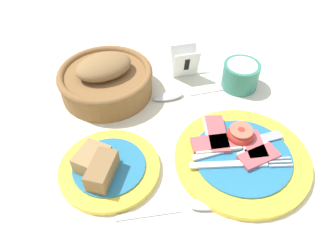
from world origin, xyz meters
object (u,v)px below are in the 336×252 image
Objects in this scene: breakfast_plate at (241,155)px; number_card at (185,62)px; teaspoon_by_saucer at (180,95)px; bread_basket at (106,79)px; bread_plate at (106,168)px; teaspoon_near_cup at (194,206)px; sugar_cup at (241,75)px.

breakfast_plate is 0.27m from number_card.
number_card is at bearing -115.10° from teaspoon_by_saucer.
number_card is (-0.05, 0.27, 0.03)m from breakfast_plate.
bread_basket reaches higher than teaspoon_by_saucer.
number_card is at bearing 8.47° from bread_basket.
bread_basket is 0.17m from teaspoon_by_saucer.
bread_plate is 2.49× the size of number_card.
teaspoon_by_saucer is 0.28m from teaspoon_near_cup.
bread_plate is (-0.25, 0.01, 0.00)m from breakfast_plate.
breakfast_plate is 1.30× the size of teaspoon_near_cup.
sugar_cup is at bearing 31.02° from bread_plate.
breakfast_plate is at bearing -46.06° from bread_basket.
sugar_cup is 0.34m from teaspoon_near_cup.
sugar_cup is (0.07, 0.21, 0.02)m from breakfast_plate.
bread_plate reaches higher than breakfast_plate.
sugar_cup reaches higher than breakfast_plate.
bread_basket is 2.84× the size of number_card.
bread_basket is at bearing -19.97° from teaspoon_by_saucer.
bread_plate is 0.23m from bread_basket.
bread_plate is at bearing -94.15° from bread_basket.
teaspoon_near_cup is (-0.04, -0.28, 0.00)m from teaspoon_by_saucer.
teaspoon_by_saucer is (-0.07, 0.20, -0.01)m from breakfast_plate.
teaspoon_by_saucer is (0.16, -0.05, -0.03)m from bread_basket.
bread_basket is at bearing 173.36° from sugar_cup.
breakfast_plate is 1.21× the size of bread_basket.
breakfast_plate is 3.43× the size of number_card.
breakfast_plate is 0.22m from sugar_cup.
teaspoon_by_saucer is at bearing 45.97° from bread_plate.
teaspoon_near_cup is at bearing -35.70° from bread_plate.
teaspoon_by_saucer is at bearing 84.32° from teaspoon_near_cup.
teaspoon_near_cup is (-0.07, -0.35, -0.03)m from number_card.
sugar_cup is at bearing 59.99° from teaspoon_near_cup.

